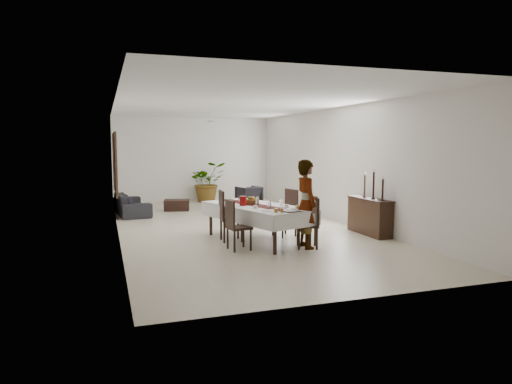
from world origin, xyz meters
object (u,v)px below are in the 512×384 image
Objects in this scene: woman at (306,204)px; sideboard_body at (369,217)px; sofa at (132,204)px; dining_table_top at (257,207)px; red_pitcher at (243,201)px.

sideboard_body is (2.06, 0.83, -0.50)m from woman.
sideboard_body is at bearing -139.69° from sofa.
dining_table_top is at bearing 42.18° from woman.
sideboard_body is 0.65× the size of sofa.
dining_table_top reaches higher than sofa.
woman is at bearing -157.20° from sofa.
woman is 1.31× the size of sideboard_body.
red_pitcher reaches higher than sofa.
dining_table_top is 2.86m from sideboard_body.
dining_table_top is 0.34m from red_pitcher.
sofa is (-5.28, 5.08, -0.11)m from sideboard_body.
sofa is at bearing 30.88° from woman.
woman reaches higher than sofa.
red_pitcher is 3.19m from sideboard_body.
red_pitcher is 0.10× the size of sofa.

